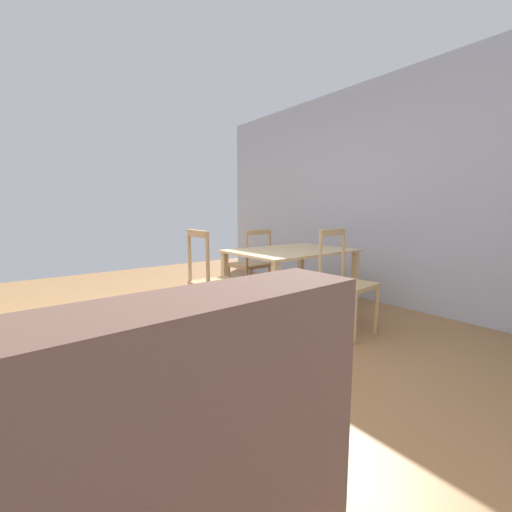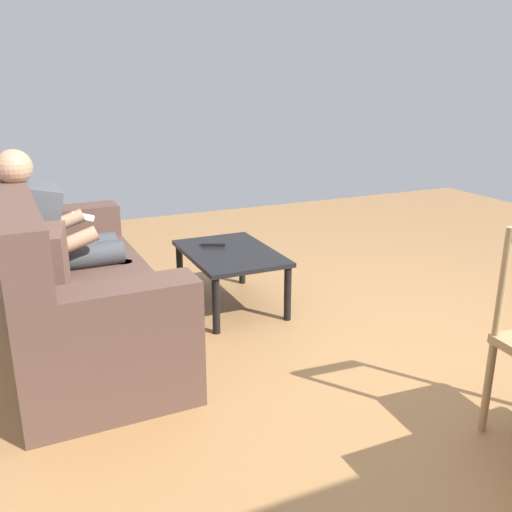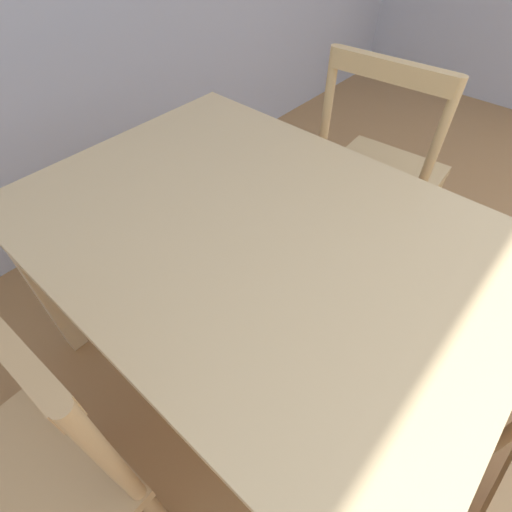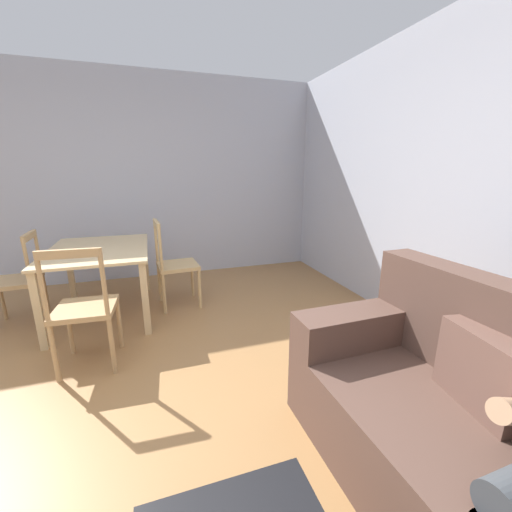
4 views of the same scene
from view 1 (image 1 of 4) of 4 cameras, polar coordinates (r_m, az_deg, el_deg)
The scene contains 6 objects.
ground_plane at distance 2.81m, azimuth -21.27°, elevation -16.66°, with size 8.12×8.12×0.00m, color #9E7042.
wall_side at distance 4.51m, azimuth 18.81°, elevation 10.25°, with size 0.12×5.65×2.72m, color #ABB0BE.
dining_table at distance 3.65m, azimuth 6.07°, elevation -0.47°, with size 1.30×0.94×0.72m.
dining_chair_near_wall at distance 3.19m, azimuth 15.31°, elevation -4.58°, with size 0.45×0.45×0.97m.
dining_chair_facing_couch at distance 3.08m, azimuth -7.22°, elevation -4.75°, with size 0.44×0.44×0.97m.
dining_chair_by_doorway at distance 4.23m, azimuth -0.95°, elevation -1.53°, with size 0.44×0.44×0.91m.
Camera 1 is at (0.70, 2.47, 1.14)m, focal length 23.00 mm.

